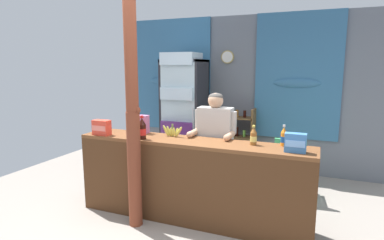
% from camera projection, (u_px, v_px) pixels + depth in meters
% --- Properties ---
extents(ground_plane, '(7.04, 7.04, 0.00)m').
position_uv_depth(ground_plane, '(208.00, 200.00, 4.36)').
color(ground_plane, gray).
extents(back_wall_curtained, '(4.73, 0.22, 2.69)m').
position_uv_depth(back_wall_curtained, '(237.00, 91.00, 5.67)').
color(back_wall_curtained, slate).
rests_on(back_wall_curtained, ground).
extents(stall_counter, '(2.79, 0.48, 0.98)m').
position_uv_depth(stall_counter, '(188.00, 175.00, 3.65)').
color(stall_counter, brown).
rests_on(stall_counter, ground).
extents(timber_post, '(0.18, 0.15, 2.66)m').
position_uv_depth(timber_post, '(133.00, 117.00, 3.49)').
color(timber_post, brown).
rests_on(timber_post, ground).
extents(drink_fridge, '(0.69, 0.67, 2.05)m').
position_uv_depth(drink_fridge, '(184.00, 108.00, 5.45)').
color(drink_fridge, '#232328').
rests_on(drink_fridge, ground).
extents(bottle_shelf_rack, '(0.48, 0.28, 1.12)m').
position_uv_depth(bottle_shelf_rack, '(240.00, 139.00, 5.50)').
color(bottle_shelf_rack, brown).
rests_on(bottle_shelf_rack, ground).
extents(plastic_lawn_chair, '(0.49, 0.49, 0.86)m').
position_uv_depth(plastic_lawn_chair, '(289.00, 162.00, 4.44)').
color(plastic_lawn_chair, '#4CC675').
rests_on(plastic_lawn_chair, ground).
extents(shopkeeper, '(0.54, 0.42, 1.50)m').
position_uv_depth(shopkeeper, '(215.00, 137.00, 3.97)').
color(shopkeeper, '#28282D').
rests_on(shopkeeper, ground).
extents(soda_bottle_cola, '(0.09, 0.09, 0.28)m').
position_uv_depth(soda_bottle_cola, '(142.00, 129.00, 3.72)').
color(soda_bottle_cola, black).
rests_on(soda_bottle_cola, stall_counter).
extents(soda_bottle_iced_tea, '(0.07, 0.07, 0.22)m').
position_uv_depth(soda_bottle_iced_tea, '(253.00, 137.00, 3.45)').
color(soda_bottle_iced_tea, brown).
rests_on(soda_bottle_iced_tea, stall_counter).
extents(soda_bottle_orange_soda, '(0.06, 0.06, 0.23)m').
position_uv_depth(soda_bottle_orange_soda, '(284.00, 137.00, 3.40)').
color(soda_bottle_orange_soda, orange).
rests_on(soda_bottle_orange_soda, stall_counter).
extents(snack_box_wafer, '(0.22, 0.10, 0.23)m').
position_uv_depth(snack_box_wafer, '(140.00, 124.00, 4.07)').
color(snack_box_wafer, '#B76699').
rests_on(snack_box_wafer, stall_counter).
extents(snack_box_crackers, '(0.22, 0.12, 0.19)m').
position_uv_depth(snack_box_crackers, '(102.00, 128.00, 3.95)').
color(snack_box_crackers, '#E5422D').
rests_on(snack_box_crackers, stall_counter).
extents(snack_box_biscuit, '(0.21, 0.10, 0.19)m').
position_uv_depth(snack_box_biscuit, '(295.00, 143.00, 3.15)').
color(snack_box_biscuit, '#3D75B7').
rests_on(snack_box_biscuit, stall_counter).
extents(banana_bunch, '(0.28, 0.05, 0.16)m').
position_uv_depth(banana_bunch, '(172.00, 131.00, 3.87)').
color(banana_bunch, '#CCC14C').
rests_on(banana_bunch, stall_counter).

